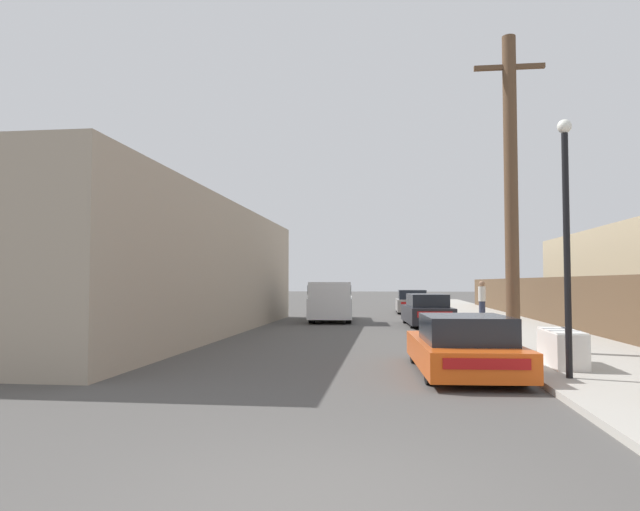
% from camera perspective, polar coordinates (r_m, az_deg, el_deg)
% --- Properties ---
extents(ground_plane, '(220.00, 220.00, 0.00)m').
position_cam_1_polar(ground_plane, '(5.12, 0.45, -24.03)').
color(ground_plane, '#4F4C49').
extents(sidewalk_curb, '(4.20, 63.00, 0.12)m').
position_cam_1_polar(sidewalk_curb, '(28.69, 16.59, -6.18)').
color(sidewalk_curb, '#ADA89E').
rests_on(sidewalk_curb, ground).
extents(discarded_fridge, '(0.66, 1.76, 0.77)m').
position_cam_1_polar(discarded_fridge, '(13.08, 23.03, -8.49)').
color(discarded_fridge, white).
rests_on(discarded_fridge, sidewalk_curb).
extents(parked_sports_car_red, '(2.12, 4.56, 1.20)m').
position_cam_1_polar(parked_sports_car_red, '(12.11, 14.10, -8.83)').
color(parked_sports_car_red, '#E05114').
rests_on(parked_sports_car_red, ground).
extents(car_parked_mid, '(2.09, 4.68, 1.36)m').
position_cam_1_polar(car_parked_mid, '(24.90, 10.62, -5.46)').
color(car_parked_mid, black).
rests_on(car_parked_mid, ground).
extents(car_parked_far, '(1.90, 4.11, 1.40)m').
position_cam_1_polar(car_parked_far, '(34.76, 9.16, -4.65)').
color(car_parked_far, gray).
rests_on(car_parked_far, ground).
extents(pickup_truck, '(2.40, 5.89, 1.87)m').
position_cam_1_polar(pickup_truck, '(27.23, 1.10, -4.64)').
color(pickup_truck, silver).
rests_on(pickup_truck, ground).
extents(utility_pole, '(1.80, 0.35, 8.19)m').
position_cam_1_polar(utility_pole, '(15.67, 18.56, 6.40)').
color(utility_pole, brown).
rests_on(utility_pole, sidewalk_curb).
extents(street_lamp, '(0.26, 0.26, 4.77)m').
position_cam_1_polar(street_lamp, '(11.45, 23.42, 2.64)').
color(street_lamp, black).
rests_on(street_lamp, sidewalk_curb).
extents(wooden_fence, '(0.08, 43.28, 1.95)m').
position_cam_1_polar(wooden_fence, '(25.42, 22.32, -4.21)').
color(wooden_fence, brown).
rests_on(wooden_fence, sidewalk_curb).
extents(building_left_block, '(7.00, 20.57, 4.70)m').
position_cam_1_polar(building_left_block, '(21.96, -17.01, -1.30)').
color(building_left_block, tan).
rests_on(building_left_block, ground).
extents(pedestrian, '(0.34, 0.34, 1.81)m').
position_cam_1_polar(pedestrian, '(27.47, 15.90, -4.27)').
color(pedestrian, '#282D42').
rests_on(pedestrian, sidewalk_curb).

